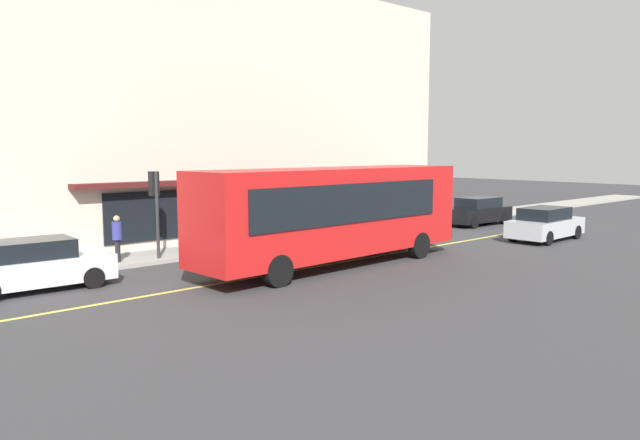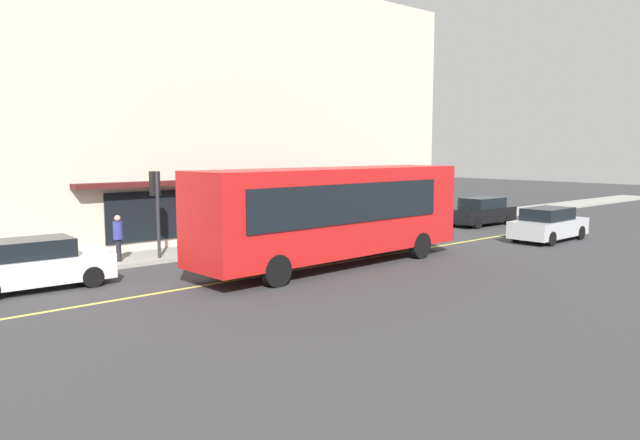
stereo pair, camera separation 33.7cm
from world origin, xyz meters
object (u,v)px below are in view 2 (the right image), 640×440
car_silver (548,225)px  pedestrian_waiting (232,217)px  car_black (481,212)px  car_white (33,265)px  pedestrian_by_curb (206,227)px  pedestrian_mid_block (118,234)px  bus (334,211)px  traffic_light (156,193)px

car_silver → pedestrian_waiting: 14.30m
car_black → car_white: same height
pedestrian_by_curb → pedestrian_mid_block: size_ratio=0.97×
pedestrian_by_curb → car_black: bearing=-5.2°
car_white → pedestrian_mid_block: pedestrian_mid_block is taller
car_black → pedestrian_mid_block: pedestrian_mid_block is taller
bus → car_silver: bearing=-9.7°
car_black → pedestrian_by_curb: pedestrian_by_curb is taller
pedestrian_waiting → traffic_light: bearing=-162.1°
pedestrian_mid_block → car_silver: bearing=-22.4°
car_black → pedestrian_by_curb: 16.45m
car_white → traffic_light: bearing=20.5°
car_black → car_white: (-23.19, -0.17, 0.00)m
traffic_light → car_black: size_ratio=0.74×
car_silver → car_white: bearing=165.9°
traffic_light → pedestrian_by_curb: size_ratio=1.97×
car_white → car_silver: bearing=-14.1°
pedestrian_mid_block → bus: bearing=-41.8°
car_white → pedestrian_by_curb: size_ratio=2.69×
bus → pedestrian_waiting: size_ratio=6.30×
pedestrian_mid_block → traffic_light: bearing=-4.5°
bus → pedestrian_by_curb: 5.48m
car_black → car_silver: bearing=-115.7°
pedestrian_waiting → pedestrian_mid_block: bearing=-167.6°
bus → pedestrian_mid_block: 7.77m
traffic_light → car_silver: bearing=-23.9°
traffic_light → car_black: bearing=-5.1°
bus → car_black: size_ratio=2.59×
car_black → car_white: 23.19m
car_white → pedestrian_mid_block: bearing=29.5°
bus → car_black: (14.03, 3.39, -1.24)m
car_black → pedestrian_by_curb: (-16.37, 1.48, 0.38)m
traffic_light → pedestrian_waiting: (4.17, 1.34, -1.31)m
traffic_light → car_white: traffic_light is taller
bus → pedestrian_by_curb: (-2.34, 4.88, -0.87)m
car_silver → pedestrian_mid_block: pedestrian_mid_block is taller
bus → car_black: bearing=13.6°
car_silver → pedestrian_mid_block: bearing=157.6°
car_black → pedestrian_by_curb: bearing=174.8°
bus → pedestrian_waiting: bus is taller
car_silver → car_white: 21.25m
car_silver → car_black: same height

